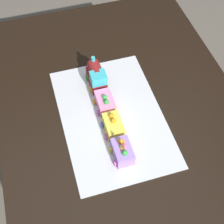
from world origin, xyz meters
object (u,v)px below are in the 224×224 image
(dining_table, at_px, (121,124))
(cake_car_caboose_lavender, at_px, (122,152))
(birthday_candle, at_px, (124,144))
(cake_car_gondola_bubblegum, at_px, (105,102))
(cake_locomotive, at_px, (96,76))
(cake_car_tanker_lemon, at_px, (113,126))

(dining_table, distance_m, cake_car_caboose_lavender, 0.26)
(cake_car_caboose_lavender, bearing_deg, birthday_candle, 0.00)
(cake_car_gondola_bubblegum, distance_m, cake_car_caboose_lavender, 0.24)
(dining_table, relative_size, cake_locomotive, 10.00)
(cake_car_caboose_lavender, relative_size, birthday_candle, 1.84)
(cake_car_gondola_bubblegum, bearing_deg, dining_table, 63.38)
(dining_table, relative_size, cake_car_tanker_lemon, 14.00)
(cake_locomotive, bearing_deg, cake_car_caboose_lavender, -0.00)
(cake_car_caboose_lavender, distance_m, birthday_candle, 0.07)
(cake_car_gondola_bubblegum, xyz_separation_m, cake_car_caboose_lavender, (0.24, 0.00, 0.00))
(birthday_candle, bearing_deg, cake_car_gondola_bubblegum, -180.00)
(cake_car_gondola_bubblegum, bearing_deg, birthday_candle, 0.00)
(cake_car_tanker_lemon, xyz_separation_m, cake_car_caboose_lavender, (0.12, 0.00, 0.00))
(dining_table, bearing_deg, cake_car_caboose_lavender, -16.37)
(cake_locomotive, distance_m, birthday_candle, 0.38)
(dining_table, distance_m, cake_car_tanker_lemon, 0.18)
(cake_locomotive, relative_size, cake_car_caboose_lavender, 1.40)
(cake_locomotive, distance_m, cake_car_gondola_bubblegum, 0.13)
(cake_car_gondola_bubblegum, height_order, birthday_candle, birthday_candle)
(cake_car_tanker_lemon, distance_m, birthday_candle, 0.15)
(cake_locomotive, distance_m, cake_car_tanker_lemon, 0.25)
(cake_locomotive, bearing_deg, birthday_candle, -0.00)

